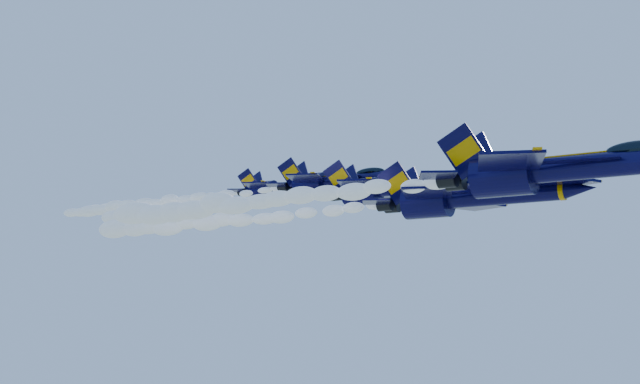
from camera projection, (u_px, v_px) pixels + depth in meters
The scene contains 10 objects.
jet_lead at pixel (560, 168), 60.64m from camera, with size 19.89×16.32×7.39m.
smoke_trail_jet_lead at pixel (264, 201), 73.22m from camera, with size 32.08×2.06×1.85m, color white.
jet_second at pixel (469, 197), 70.96m from camera, with size 17.82×14.62×6.62m.
smoke_trail_jet_second at pixel (231, 220), 83.09m from camera, with size 32.08×1.84×1.66m, color white.
jet_third at pixel (393, 188), 88.74m from camera, with size 17.41×14.28×6.47m.
smoke_trail_jet_third at pixel (207, 208), 100.78m from camera, with size 32.08×1.80×1.62m, color white.
jet_fourth at pixel (336, 181), 96.97m from camera, with size 16.32×13.39×6.07m.
smoke_trail_jet_fourth at pixel (174, 200), 108.77m from camera, with size 32.08×1.69×1.52m, color white.
jet_fifth at pixel (284, 188), 110.42m from camera, with size 14.99×12.29×5.57m.
smoke_trail_jet_fifth at pixel (148, 204), 121.93m from camera, with size 32.08×1.55×1.39m, color white.
Camera 1 is at (33.52, -71.60, 140.92)m, focal length 50.00 mm.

